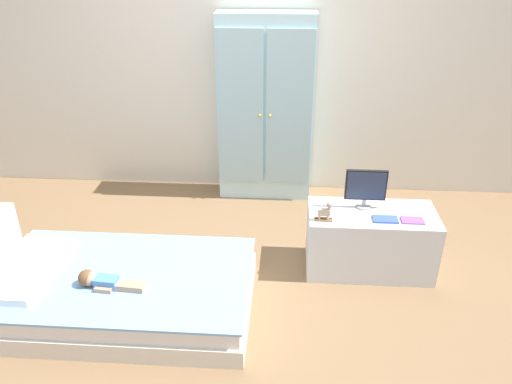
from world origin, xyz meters
name	(u,v)px	position (x,y,z in m)	size (l,w,h in m)	color
ground_plane	(235,293)	(0.00, 0.00, -0.01)	(10.00, 10.00, 0.02)	brown
back_wall	(253,33)	(0.00, 1.57, 1.35)	(6.40, 0.05, 2.70)	silver
bed	(124,291)	(-0.66, -0.18, 0.12)	(1.54, 0.91, 0.24)	silver
pillow	(27,267)	(-1.23, -0.18, 0.26)	(0.32, 0.66, 0.05)	white
doll	(99,280)	(-0.75, -0.29, 0.27)	(0.39, 0.14, 0.10)	#4C84C6
wardrobe	(266,110)	(0.12, 1.40, 0.77)	(0.77, 0.29, 1.53)	silver
tv_stand	(370,241)	(0.88, 0.33, 0.21)	(0.83, 0.41, 0.43)	silver
tv_monitor	(366,187)	(0.82, 0.40, 0.58)	(0.27, 0.10, 0.27)	#99999E
rocking_horse_toy	(326,211)	(0.56, 0.21, 0.49)	(0.11, 0.04, 0.13)	#8E6642
book_blue	(385,219)	(0.94, 0.24, 0.44)	(0.16, 0.09, 0.01)	blue
book_purple	(413,220)	(1.11, 0.24, 0.43)	(0.14, 0.09, 0.01)	#8E51B2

